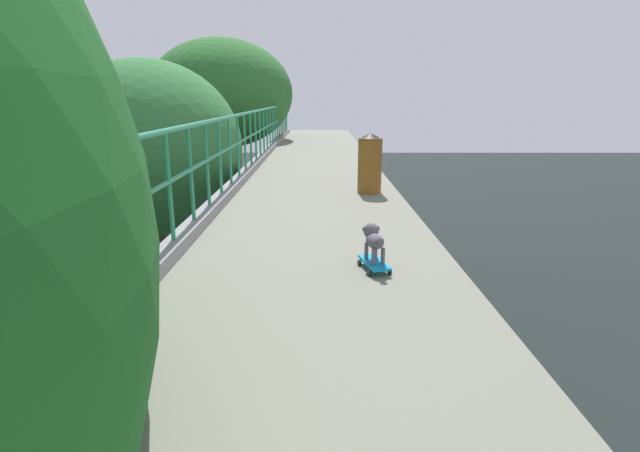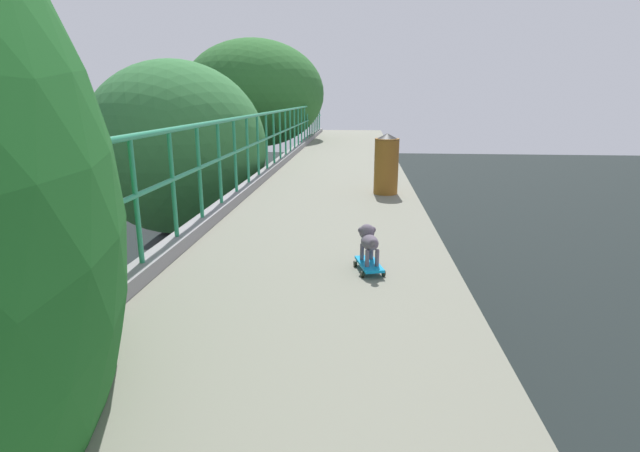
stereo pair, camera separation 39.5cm
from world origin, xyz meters
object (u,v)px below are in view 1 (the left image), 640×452
object	(u,v)px
city_bus	(170,185)
toy_skateboard	(374,263)
small_dog	(374,238)
litter_bin	(370,163)
car_black_sixth	(40,306)
car_grey_fifth	(105,363)

from	to	relation	value
city_bus	toy_skateboard	world-z (taller)	toy_skateboard
city_bus	small_dog	xyz separation A→B (m)	(9.51, -24.19, 3.91)
city_bus	litter_bin	size ratio (longest dim) A/B	10.44
car_black_sixth	toy_skateboard	xyz separation A→B (m)	(9.48, -10.02, 5.03)
toy_skateboard	litter_bin	world-z (taller)	litter_bin
car_grey_fifth	car_black_sixth	bearing A→B (deg)	135.33
small_dog	toy_skateboard	bearing A→B (deg)	-77.66
car_grey_fifth	small_dog	size ratio (longest dim) A/B	12.45
small_dog	litter_bin	world-z (taller)	litter_bin
car_black_sixth	litter_bin	distance (m)	12.92
toy_skateboard	small_dog	xyz separation A→B (m)	(-0.01, 0.04, 0.22)
toy_skateboard	litter_bin	distance (m)	3.64
city_bus	litter_bin	xyz separation A→B (m)	(9.83, -20.63, 4.11)
car_grey_fifth	small_dog	distance (m)	9.98
car_black_sixth	toy_skateboard	world-z (taller)	toy_skateboard
car_black_sixth	city_bus	world-z (taller)	city_bus
small_dog	litter_bin	distance (m)	3.58
car_black_sixth	small_dog	size ratio (longest dim) A/B	12.12
car_grey_fifth	car_black_sixth	xyz separation A→B (m)	(-3.69, 3.65, -0.14)
litter_bin	city_bus	bearing A→B (deg)	115.49
car_grey_fifth	small_dog	world-z (taller)	small_dog
small_dog	car_black_sixth	bearing A→B (deg)	133.52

